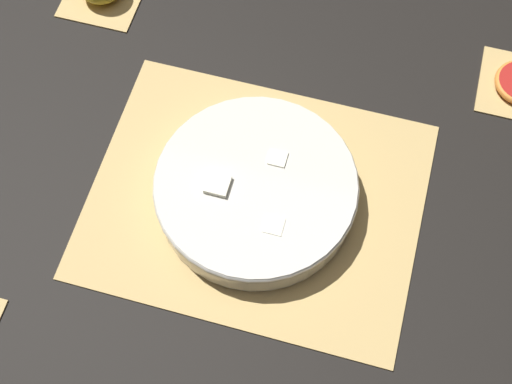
# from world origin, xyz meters

# --- Properties ---
(ground_plane) EXTENTS (6.00, 6.00, 0.00)m
(ground_plane) POSITION_xyz_m (0.00, 0.00, 0.00)
(ground_plane) COLOR black
(bamboo_mat_center) EXTENTS (0.47, 0.38, 0.01)m
(bamboo_mat_center) POSITION_xyz_m (-0.00, 0.00, 0.00)
(bamboo_mat_center) COLOR tan
(bamboo_mat_center) RESTS_ON ground_plane
(fruit_salad_bowl) EXTENTS (0.28, 0.28, 0.06)m
(fruit_salad_bowl) POSITION_xyz_m (0.00, -0.00, 0.04)
(fruit_salad_bowl) COLOR silver
(fruit_salad_bowl) RESTS_ON bamboo_mat_center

